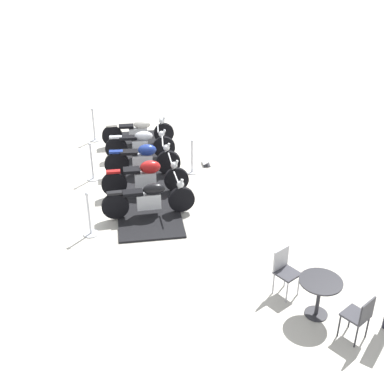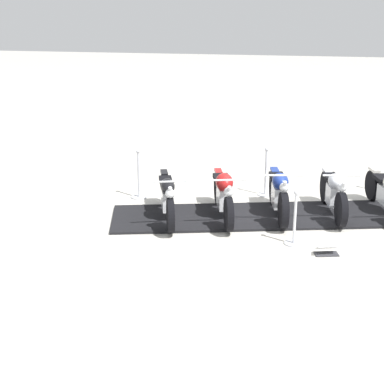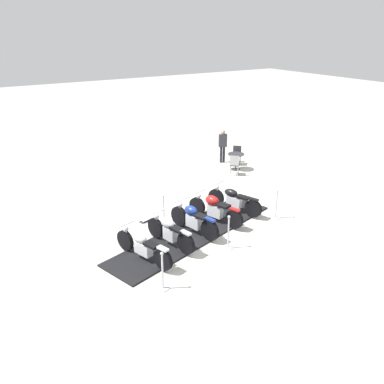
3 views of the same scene
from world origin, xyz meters
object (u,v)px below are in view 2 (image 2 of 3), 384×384
motorcycle_black (167,196)px  motorcycle_maroon (224,193)px  motorcycle_navy (279,193)px  stanchion_right_mid (294,228)px  info_placard (327,251)px  stanchion_left_front (139,183)px  motorcycle_chrome (334,192)px  stanchion_left_mid (265,180)px

motorcycle_black → motorcycle_maroon: bearing=86.6°
motorcycle_maroon → motorcycle_navy: size_ratio=1.05×
stanchion_right_mid → info_placard: stanchion_right_mid is taller
motorcycle_black → stanchion_left_front: stanchion_left_front is taller
motorcycle_black → motorcycle_navy: motorcycle_navy is taller
motorcycle_chrome → info_placard: motorcycle_chrome is taller
motorcycle_navy → stanchion_left_mid: 1.44m
stanchion_right_mid → motorcycle_chrome: bearing=-112.9°
stanchion_left_mid → motorcycle_black: bearing=48.9°
motorcycle_maroon → motorcycle_navy: 1.11m
stanchion_right_mid → stanchion_left_front: bearing=-28.7°
motorcycle_maroon → motorcycle_navy: motorcycle_navy is taller
motorcycle_maroon → stanchion_left_mid: stanchion_left_mid is taller
motorcycle_navy → stanchion_left_mid: size_ratio=1.90×
motorcycle_maroon → info_placard: 2.47m
motorcycle_black → stanchion_right_mid: stanchion_right_mid is taller
motorcycle_maroon → motorcycle_navy: bearing=89.8°
motorcycle_black → stanchion_left_front: size_ratio=1.98×
stanchion_left_mid → info_placard: bearing=114.0°
motorcycle_navy → stanchion_left_mid: stanchion_left_mid is taller
motorcycle_black → info_placard: size_ratio=4.97×
stanchion_left_mid → stanchion_right_mid: size_ratio=1.09×
motorcycle_maroon → stanchion_left_front: stanchion_left_front is taller
stanchion_left_front → motorcycle_maroon: bearing=156.0°
stanchion_left_mid → stanchion_left_front: bearing=16.1°
stanchion_left_mid → stanchion_left_front: size_ratio=1.00×
motorcycle_black → stanchion_right_mid: size_ratio=2.15×
motorcycle_navy → stanchion_left_front: bearing=-112.6°
motorcycle_maroon → stanchion_left_mid: size_ratio=2.00×
motorcycle_navy → stanchion_right_mid: (-0.38, 1.32, -0.21)m
info_placard → motorcycle_chrome: bearing=-109.3°
motorcycle_black → stanchion_left_front: bearing=-160.3°
motorcycle_maroon → stanchion_right_mid: 1.77m
motorcycle_black → info_placard: 3.29m
stanchion_right_mid → stanchion_left_front: stanchion_left_front is taller
motorcycle_navy → motorcycle_chrome: bearing=94.4°
stanchion_left_mid → motorcycle_maroon: bearing=68.4°
motorcycle_navy → motorcycle_chrome: (-1.07, -0.31, -0.01)m
motorcycle_chrome → stanchion_left_mid: stanchion_left_mid is taller
motorcycle_black → info_placard: motorcycle_black is taller
motorcycle_maroon → stanchion_left_front: (2.05, -0.91, -0.21)m
stanchion_left_front → stanchion_right_mid: bearing=151.3°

